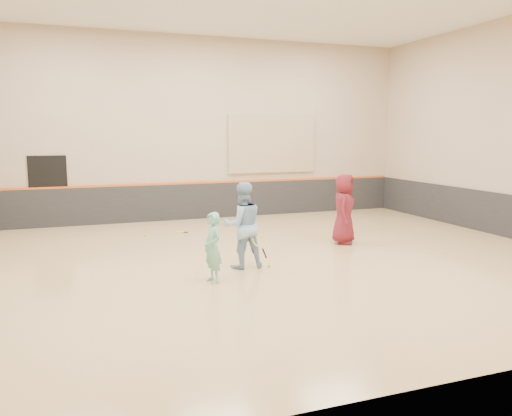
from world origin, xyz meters
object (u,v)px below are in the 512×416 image
object	(u,v)px
girl	(213,248)
young_man	(344,209)
instructor	(242,225)
spare_racket	(181,230)

from	to	relation	value
girl	young_man	size ratio (longest dim) A/B	0.75
instructor	young_man	distance (m)	3.52
young_man	spare_racket	world-z (taller)	young_man
girl	instructor	size ratio (longest dim) A/B	0.74
girl	spare_racket	world-z (taller)	girl
girl	instructor	bearing A→B (deg)	122.38
girl	spare_racket	bearing A→B (deg)	164.54
instructor	young_man	size ratio (longest dim) A/B	1.01
spare_racket	young_man	bearing A→B (deg)	-37.49
girl	spare_racket	distance (m)	5.11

